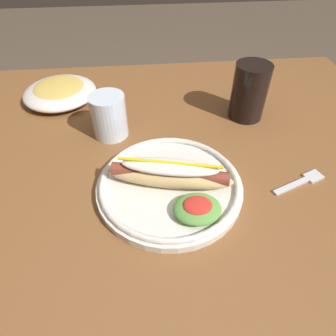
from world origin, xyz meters
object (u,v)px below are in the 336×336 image
object	(u,v)px
side_bowl	(60,92)
hot_dog_plate	(171,183)
soda_cup	(249,92)
fork	(302,181)
water_cup	(109,116)

from	to	relation	value
side_bowl	hot_dog_plate	bearing A→B (deg)	-54.17
hot_dog_plate	soda_cup	distance (m)	0.33
hot_dog_plate	fork	world-z (taller)	hot_dog_plate
soda_cup	water_cup	xyz separation A→B (m)	(-0.34, -0.05, -0.02)
fork	side_bowl	xyz separation A→B (m)	(-0.53, 0.37, 0.02)
soda_cup	hot_dog_plate	bearing A→B (deg)	-131.96
hot_dog_plate	water_cup	distance (m)	0.23
soda_cup	water_cup	distance (m)	0.34
soda_cup	water_cup	bearing A→B (deg)	-172.41
hot_dog_plate	soda_cup	size ratio (longest dim) A/B	2.05
fork	soda_cup	world-z (taller)	soda_cup
hot_dog_plate	side_bowl	world-z (taller)	hot_dog_plate
fork	side_bowl	distance (m)	0.65
fork	side_bowl	world-z (taller)	side_bowl
fork	hot_dog_plate	bearing A→B (deg)	158.20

